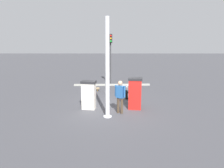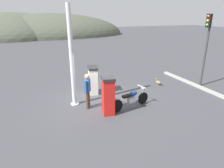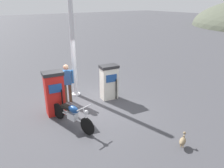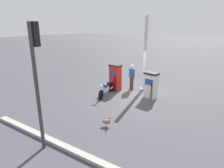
{
  "view_description": "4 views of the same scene",
  "coord_description": "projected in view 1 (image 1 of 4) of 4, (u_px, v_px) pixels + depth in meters",
  "views": [
    {
      "loc": [
        -10.59,
        -0.02,
        3.41
      ],
      "look_at": [
        0.56,
        -0.01,
        1.19
      ],
      "focal_mm": 32.79,
      "sensor_mm": 36.0,
      "label": 1
    },
    {
      "loc": [
        -2.71,
        -8.41,
        4.08
      ],
      "look_at": [
        0.63,
        0.51,
        0.68
      ],
      "focal_mm": 31.06,
      "sensor_mm": 36.0,
      "label": 2
    },
    {
      "loc": [
        7.05,
        -3.7,
        4.06
      ],
      "look_at": [
        1.19,
        0.4,
        1.29
      ],
      "focal_mm": 35.08,
      "sensor_mm": 36.0,
      "label": 3
    },
    {
      "loc": [
        9.63,
        5.3,
        4.07
      ],
      "look_at": [
        1.27,
        -0.46,
        0.91
      ],
      "focal_mm": 30.98,
      "sensor_mm": 36.0,
      "label": 4
    }
  ],
  "objects": [
    {
      "name": "fuel_pump_far",
      "position": [
        89.0,
        95.0,
        10.71
      ],
      "size": [
        0.62,
        0.82,
        1.5
      ],
      "color": "silver",
      "rests_on": "ground"
    },
    {
      "name": "fuel_pump_near",
      "position": [
        135.0,
        93.0,
        10.69
      ],
      "size": [
        0.64,
        0.79,
        1.67
      ],
      "color": "red",
      "rests_on": "ground"
    },
    {
      "name": "wandering_duck",
      "position": [
        97.0,
        88.0,
        14.79
      ],
      "size": [
        0.31,
        0.42,
        0.43
      ],
      "color": "#847051",
      "rests_on": "ground"
    },
    {
      "name": "roadside_traffic_light",
      "position": [
        111.0,
        51.0,
        16.57
      ],
      "size": [
        0.39,
        0.27,
        4.15
      ],
      "color": "#38383A",
      "rests_on": "ground"
    },
    {
      "name": "road_edge_kerb",
      "position": [
        112.0,
        85.0,
        16.84
      ],
      "size": [
        0.42,
        6.23,
        0.12
      ],
      "color": "#9E9E93",
      "rests_on": "ground"
    },
    {
      "name": "motorcycle_near_pump",
      "position": [
        130.0,
        95.0,
        11.92
      ],
      "size": [
        2.08,
        0.72,
        0.93
      ],
      "color": "black",
      "rests_on": "ground"
    },
    {
      "name": "canopy_support_pole",
      "position": [
        107.0,
        71.0,
        9.24
      ],
      "size": [
        0.4,
        0.4,
        4.56
      ],
      "color": "silver",
      "rests_on": "ground"
    },
    {
      "name": "attendant_person",
      "position": [
        120.0,
        95.0,
        9.99
      ],
      "size": [
        0.36,
        0.54,
        1.63
      ],
      "color": "#473828",
      "rests_on": "ground"
    },
    {
      "name": "ground_plane",
      "position": [
        112.0,
        108.0,
        11.05
      ],
      "size": [
        120.0,
        120.0,
        0.0
      ],
      "primitive_type": "plane",
      "color": "#424247"
    }
  ]
}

